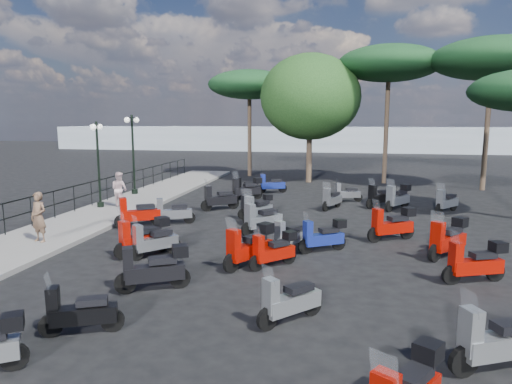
% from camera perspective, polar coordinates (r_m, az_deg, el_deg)
% --- Properties ---
extents(ground, '(120.00, 120.00, 0.00)m').
position_cam_1_polar(ground, '(16.06, -1.78, -5.49)').
color(ground, black).
rests_on(ground, ground).
extents(sidewalk, '(3.00, 30.00, 0.15)m').
position_cam_1_polar(sidewalk, '(21.08, -17.41, -2.17)').
color(sidewalk, slate).
rests_on(sidewalk, ground).
extents(railing, '(0.04, 26.04, 1.10)m').
position_cam_1_polar(railing, '(21.42, -20.83, 0.05)').
color(railing, black).
rests_on(railing, sidewalk).
extents(lamp_post_1, '(0.45, 1.10, 3.79)m').
position_cam_1_polar(lamp_post_1, '(21.33, -19.13, 3.95)').
color(lamp_post_1, black).
rests_on(lamp_post_1, sidewalk).
extents(lamp_post_2, '(0.36, 1.21, 4.11)m').
position_cam_1_polar(lamp_post_2, '(24.65, -15.12, 5.19)').
color(lamp_post_2, black).
rests_on(lamp_post_2, sidewalk).
extents(woman, '(0.66, 0.51, 1.62)m').
position_cam_1_polar(woman, '(16.14, -25.52, -2.83)').
color(woman, brown).
rests_on(woman, sidewalk).
extents(pedestrian_far, '(0.91, 0.80, 1.57)m').
position_cam_1_polar(pedestrian_far, '(21.37, -16.72, 0.34)').
color(pedestrian_far, '#C4A6A9').
rests_on(pedestrian_far, sidewalk).
extents(scooter_1, '(1.27, 1.50, 1.43)m').
position_cam_1_polar(scooter_1, '(14.09, -13.91, -5.57)').
color(scooter_1, black).
rests_on(scooter_1, ground).
extents(scooter_2, '(1.61, 1.14, 1.47)m').
position_cam_1_polar(scooter_2, '(17.77, -14.54, -2.66)').
color(scooter_2, black).
rests_on(scooter_2, ground).
extents(scooter_3, '(1.54, 0.90, 1.33)m').
position_cam_1_polar(scooter_3, '(17.94, -10.38, -2.57)').
color(scooter_3, black).
rests_on(scooter_3, ground).
extents(scooter_4, '(1.53, 1.27, 1.45)m').
position_cam_1_polar(scooter_4, '(22.99, -1.21, 0.35)').
color(scooter_4, black).
rests_on(scooter_4, ground).
extents(scooter_5, '(1.37, 1.34, 1.44)m').
position_cam_1_polar(scooter_5, '(23.44, -1.21, 0.41)').
color(scooter_5, black).
rests_on(scooter_5, ground).
extents(scooter_6, '(1.47, 0.79, 1.24)m').
position_cam_1_polar(scooter_6, '(9.50, -21.22, -13.92)').
color(scooter_6, black).
rests_on(scooter_6, ground).
extents(scooter_7, '(1.64, 1.03, 1.42)m').
position_cam_1_polar(scooter_7, '(11.21, -12.68, -9.39)').
color(scooter_7, black).
rests_on(scooter_7, ground).
extents(scooter_8, '(1.19, 1.31, 1.33)m').
position_cam_1_polar(scooter_8, '(13.86, -12.69, -6.12)').
color(scooter_8, black).
rests_on(scooter_8, ground).
extents(scooter_9, '(1.30, 1.47, 1.47)m').
position_cam_1_polar(scooter_9, '(16.17, 0.72, -3.52)').
color(scooter_9, black).
rests_on(scooter_9, ground).
extents(scooter_10, '(1.52, 1.19, 1.44)m').
position_cam_1_polar(scooter_10, '(20.44, -4.63, -0.91)').
color(scooter_10, black).
rests_on(scooter_10, ground).
extents(scooter_11, '(1.60, 0.87, 1.35)m').
position_cam_1_polar(scooter_11, '(25.14, 1.93, 0.93)').
color(scooter_11, black).
rests_on(scooter_11, ground).
extents(scooter_12, '(1.16, 1.66, 1.48)m').
position_cam_1_polar(scooter_12, '(12.65, -0.84, -6.90)').
color(scooter_12, black).
rests_on(scooter_12, ground).
extents(scooter_13, '(1.21, 1.22, 1.25)m').
position_cam_1_polar(scooter_13, '(12.62, 2.23, -7.36)').
color(scooter_13, black).
rests_on(scooter_13, ground).
extents(scooter_14, '(1.33, 1.11, 1.26)m').
position_cam_1_polar(scooter_14, '(18.79, -0.03, -1.85)').
color(scooter_14, black).
rests_on(scooter_14, ground).
extents(scooter_15, '(0.98, 1.61, 1.40)m').
position_cam_1_polar(scooter_15, '(18.03, 0.17, -2.28)').
color(scooter_15, black).
rests_on(scooter_15, ground).
extents(scooter_16, '(0.88, 1.53, 1.31)m').
position_cam_1_polar(scooter_16, '(20.84, 9.43, -0.94)').
color(scooter_16, black).
rests_on(scooter_16, ground).
extents(scooter_17, '(1.68, 0.96, 1.44)m').
position_cam_1_polar(scooter_17, '(8.62, 27.89, -16.31)').
color(scooter_17, black).
rests_on(scooter_17, ground).
extents(scooter_18, '(1.19, 1.27, 1.31)m').
position_cam_1_polar(scooter_18, '(9.36, 4.17, -13.50)').
color(scooter_18, black).
rests_on(scooter_18, ground).
extents(scooter_19, '(1.44, 1.01, 1.29)m').
position_cam_1_polar(scooter_19, '(14.18, 8.37, -5.53)').
color(scooter_19, black).
rests_on(scooter_19, ground).
extents(scooter_20, '(1.05, 1.33, 1.27)m').
position_cam_1_polar(scooter_20, '(14.24, 4.27, -5.58)').
color(scooter_20, black).
rests_on(scooter_20, ground).
extents(scooter_21, '(1.39, 1.24, 1.40)m').
position_cam_1_polar(scooter_21, '(21.73, 15.27, -0.65)').
color(scooter_21, black).
rests_on(scooter_21, ground).
extents(scooter_22, '(1.47, 0.61, 1.19)m').
position_cam_1_polar(scooter_22, '(22.87, 11.28, -0.21)').
color(scooter_22, black).
rests_on(scooter_22, ground).
extents(scooter_24, '(1.63, 0.87, 1.36)m').
position_cam_1_polar(scooter_24, '(12.69, 25.72, -8.00)').
color(scooter_24, black).
rests_on(scooter_24, ground).
extents(scooter_25, '(1.63, 1.11, 1.45)m').
position_cam_1_polar(scooter_25, '(15.96, 16.64, -3.95)').
color(scooter_25, black).
rests_on(scooter_25, ground).
extents(scooter_26, '(1.34, 1.53, 1.48)m').
position_cam_1_polar(scooter_26, '(14.61, 22.86, -5.44)').
color(scooter_26, black).
rests_on(scooter_26, ground).
extents(scooter_27, '(1.24, 1.57, 1.46)m').
position_cam_1_polar(scooter_27, '(21.39, 17.30, -0.71)').
color(scooter_27, black).
rests_on(scooter_27, ground).
extents(scooter_28, '(1.17, 1.36, 1.34)m').
position_cam_1_polar(scooter_28, '(21.53, 22.69, -1.18)').
color(scooter_28, black).
rests_on(scooter_28, ground).
extents(broadleaf_tree, '(6.35, 6.35, 8.12)m').
position_cam_1_polar(broadleaf_tree, '(29.57, 6.78, 11.70)').
color(broadleaf_tree, '#38281E').
rests_on(broadleaf_tree, ground).
extents(pine_0, '(6.35, 6.35, 8.53)m').
position_cam_1_polar(pine_0, '(30.18, 16.30, 15.12)').
color(pine_0, '#38281E').
rests_on(pine_0, ground).
extents(pine_1, '(6.67, 6.67, 8.50)m').
position_cam_1_polar(pine_1, '(29.23, 27.45, 14.52)').
color(pine_1, '#38281E').
rests_on(pine_1, ground).
extents(pine_2, '(5.79, 5.79, 7.43)m').
position_cam_1_polar(pine_2, '(32.69, -0.83, 13.23)').
color(pine_2, '#38281E').
rests_on(pine_2, ground).
extents(distant_hills, '(70.00, 8.00, 3.00)m').
position_cam_1_polar(distant_hills, '(60.30, 7.78, 6.61)').
color(distant_hills, gray).
rests_on(distant_hills, ground).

